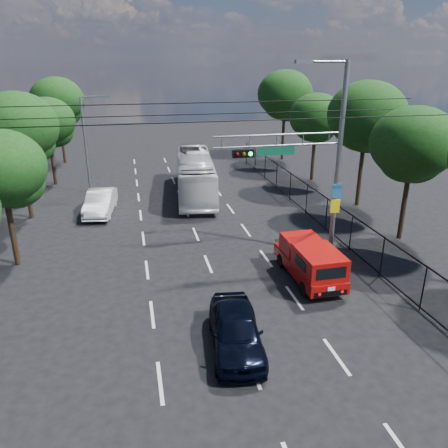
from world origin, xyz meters
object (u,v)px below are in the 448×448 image
object	(u,v)px
navy_hatchback	(236,330)
white_bus	(195,175)
white_van	(100,202)
red_pickup	(310,260)
signal_mast	(316,155)

from	to	relation	value
navy_hatchback	white_bus	bearing A→B (deg)	92.32
white_bus	navy_hatchback	bearing A→B (deg)	-88.16
navy_hatchback	white_van	bearing A→B (deg)	115.24
red_pickup	white_van	distance (m)	15.05
white_van	navy_hatchback	bearing A→B (deg)	-64.42
white_van	signal_mast	bearing A→B (deg)	-32.53
red_pickup	white_bus	distance (m)	14.68
red_pickup	white_bus	bearing A→B (deg)	102.03
signal_mast	white_bus	bearing A→B (deg)	109.08
white_van	white_bus	bearing A→B (deg)	30.46
white_van	red_pickup	bearing A→B (deg)	-42.49
red_pickup	white_van	size ratio (longest dim) A/B	1.06
signal_mast	red_pickup	distance (m)	5.08
red_pickup	navy_hatchback	bearing A→B (deg)	-136.63
signal_mast	red_pickup	world-z (taller)	signal_mast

